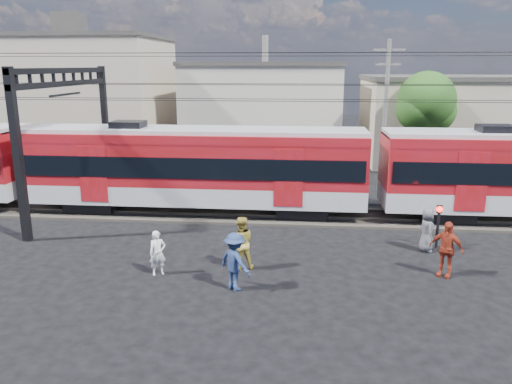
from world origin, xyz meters
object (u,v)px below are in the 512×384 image
(crossing_signal, at_px, (439,218))
(commuter_train, at_px, (200,165))
(pedestrian_c, at_px, (235,261))
(pedestrian_a, at_px, (158,253))

(crossing_signal, bearing_deg, commuter_train, 160.03)
(commuter_train, xyz_separation_m, pedestrian_c, (2.80, -8.28, -1.44))
(pedestrian_c, bearing_deg, pedestrian_a, 20.46)
(pedestrian_a, bearing_deg, commuter_train, 60.91)
(pedestrian_c, distance_m, crossing_signal, 8.73)
(commuter_train, xyz_separation_m, pedestrian_a, (-0.01, -7.34, -1.62))
(pedestrian_a, xyz_separation_m, crossing_signal, (10.26, 3.62, 0.43))
(pedestrian_a, height_order, crossing_signal, crossing_signal)
(pedestrian_c, bearing_deg, commuter_train, -32.49)
(commuter_train, height_order, pedestrian_a, commuter_train)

